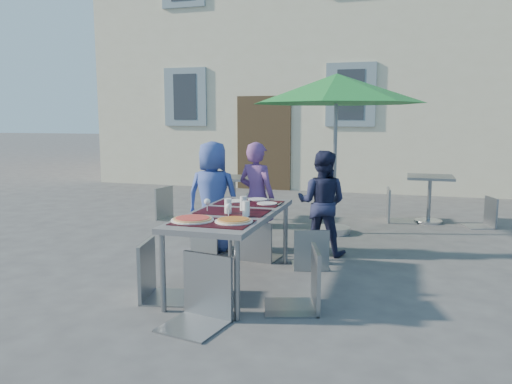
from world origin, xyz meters
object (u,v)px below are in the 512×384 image
(bg_chair_r_0, at_px, (249,187))
(child_2, at_px, (322,203))
(pizza_near_left, at_px, (192,219))
(bg_chair_l_1, at_px, (396,185))
(cafe_table_1, at_px, (430,190))
(dining_table, at_px, (233,217))
(bg_chair_l_0, at_px, (169,184))
(child_0, at_px, (213,196))
(chair_3, at_px, (157,235))
(chair_0, at_px, (208,212))
(chair_2, at_px, (311,224))
(bg_chair_r_1, at_px, (486,194))
(pizza_near_right, at_px, (234,220))
(child_1, at_px, (257,198))
(patio_umbrella, at_px, (336,90))
(chair_1, at_px, (259,216))
(chair_4, at_px, (304,241))
(cafe_table_0, at_px, (234,191))
(chair_5, at_px, (200,249))

(bg_chair_r_0, bearing_deg, child_2, -44.08)
(pizza_near_left, distance_m, bg_chair_l_1, 4.63)
(cafe_table_1, bearing_deg, dining_table, -118.08)
(bg_chair_l_0, bearing_deg, child_0, -48.68)
(chair_3, xyz_separation_m, bg_chair_l_1, (2.04, 4.34, -0.00))
(chair_0, bearing_deg, chair_2, -12.98)
(bg_chair_l_1, bearing_deg, bg_chair_r_1, -2.78)
(pizza_near_right, xyz_separation_m, bg_chair_r_1, (2.67, 4.18, -0.25))
(cafe_table_1, distance_m, bg_chair_r_1, 0.83)
(dining_table, relative_size, chair_0, 2.08)
(pizza_near_right, bearing_deg, child_1, 100.07)
(chair_3, bearing_deg, patio_umbrella, 69.38)
(chair_0, relative_size, chair_2, 1.01)
(pizza_near_left, xyz_separation_m, bg_chair_r_1, (3.05, 4.23, -0.25))
(pizza_near_left, height_order, cafe_table_1, pizza_near_left)
(chair_0, xyz_separation_m, chair_2, (1.36, -0.31, -0.01))
(chair_0, bearing_deg, chair_1, -12.19)
(chair_4, distance_m, bg_chair_l_0, 4.38)
(chair_3, bearing_deg, pizza_near_right, 7.60)
(patio_umbrella, bearing_deg, chair_3, -110.62)
(dining_table, height_order, child_0, child_0)
(chair_1, height_order, chair_2, chair_1)
(bg_chair_r_1, bearing_deg, cafe_table_1, 172.80)
(chair_1, xyz_separation_m, cafe_table_0, (-1.09, 2.23, -0.05))
(pizza_near_right, height_order, chair_4, chair_4)
(child_2, height_order, chair_4, child_2)
(patio_umbrella, height_order, bg_chair_r_0, patio_umbrella)
(dining_table, xyz_separation_m, bg_chair_l_0, (-2.12, 2.82, -0.09))
(child_1, relative_size, cafe_table_0, 1.94)
(chair_3, relative_size, bg_chair_r_0, 0.99)
(child_2, xyz_separation_m, bg_chair_r_0, (-1.37, 1.32, -0.03))
(chair_5, distance_m, cafe_table_1, 5.18)
(child_2, height_order, chair_0, child_2)
(cafe_table_1, bearing_deg, chair_3, -120.38)
(child_2, height_order, bg_chair_l_0, child_2)
(cafe_table_1, bearing_deg, bg_chair_l_1, -175.86)
(child_1, bearing_deg, cafe_table_1, -112.87)
(chair_3, relative_size, chair_4, 0.99)
(child_1, xyz_separation_m, child_2, (0.80, 0.13, -0.05))
(pizza_near_left, height_order, child_0, child_0)
(child_1, bearing_deg, pizza_near_left, 105.75)
(chair_4, distance_m, bg_chair_r_1, 4.62)
(child_0, bearing_deg, bg_chair_r_1, -147.38)
(child_2, xyz_separation_m, bg_chair_r_1, (2.18, 2.28, -0.13))
(pizza_near_left, relative_size, child_1, 0.28)
(chair_3, bearing_deg, child_2, 58.84)
(cafe_table_1, bearing_deg, chair_4, -105.96)
(chair_2, bearing_deg, pizza_near_right, -111.06)
(chair_3, height_order, bg_chair_l_1, chair_3)
(child_0, distance_m, chair_0, 0.22)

